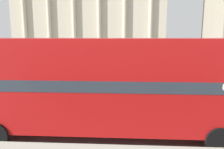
{
  "coord_description": "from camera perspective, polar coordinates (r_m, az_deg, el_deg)",
  "views": [
    {
      "loc": [
        0.15,
        -2.21,
        4.37
      ],
      "look_at": [
        -0.88,
        15.76,
        1.16
      ],
      "focal_mm": 35.0,
      "sensor_mm": 36.0,
      "label": 1
    }
  ],
  "objects": [
    {
      "name": "pedestrian_yellow",
      "position": [
        23.65,
        10.24,
        1.79
      ],
      "size": [
        0.32,
        0.32,
        1.76
      ],
      "rotation": [
        0.0,
        0.0,
        5.22
      ],
      "color": "#282B33",
      "rests_on": "ground_plane"
    },
    {
      "name": "double_decker_bus",
      "position": [
        9.27,
        -1.36,
        -2.33
      ],
      "size": [
        11.39,
        2.72,
        4.27
      ],
      "rotation": [
        0.0,
        0.0,
        -0.08
      ],
      "color": "black",
      "rests_on": "ground_plane"
    },
    {
      "name": "pedestrian_olive",
      "position": [
        16.27,
        -8.96,
        -2.32
      ],
      "size": [
        0.32,
        0.32,
        1.59
      ],
      "rotation": [
        0.0,
        0.0,
        4.07
      ],
      "color": "#282B33",
      "rests_on": "ground_plane"
    },
    {
      "name": "plaza_building_left",
      "position": [
        55.29,
        -5.73,
        18.43
      ],
      "size": [
        35.21,
        11.85,
        24.84
      ],
      "color": "beige",
      "rests_on": "ground_plane"
    },
    {
      "name": "traffic_light_mid",
      "position": [
        20.07,
        18.32,
        3.43
      ],
      "size": [
        0.42,
        0.24,
        3.36
      ],
      "color": "black",
      "rests_on": "ground_plane"
    },
    {
      "name": "pedestrian_black",
      "position": [
        25.9,
        12.23,
        2.41
      ],
      "size": [
        0.32,
        0.32,
        1.74
      ],
      "rotation": [
        0.0,
        0.0,
        0.11
      ],
      "color": "#282B33",
      "rests_on": "ground_plane"
    },
    {
      "name": "traffic_light_near",
      "position": [
        14.29,
        14.69,
        2.56
      ],
      "size": [
        0.42,
        0.24,
        3.95
      ],
      "color": "black",
      "rests_on": "ground_plane"
    },
    {
      "name": "car_silver",
      "position": [
        27.29,
        8.67,
        2.26
      ],
      "size": [
        4.2,
        1.93,
        1.35
      ],
      "rotation": [
        0.0,
        0.0,
        2.46
      ],
      "color": "black",
      "rests_on": "ground_plane"
    },
    {
      "name": "traffic_light_far",
      "position": [
        25.45,
        3.74,
        5.13
      ],
      "size": [
        0.42,
        0.24,
        3.29
      ],
      "color": "black",
      "rests_on": "ground_plane"
    }
  ]
}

